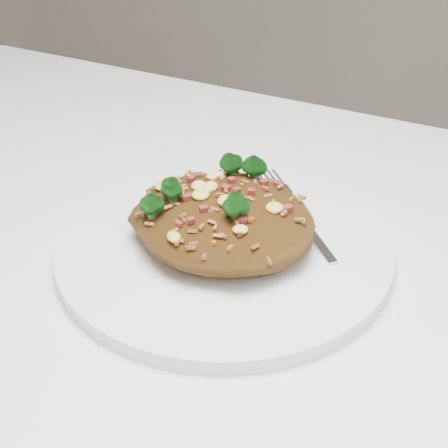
{
  "coord_description": "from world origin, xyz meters",
  "views": [
    {
      "loc": [
        0.18,
        -0.34,
        1.08
      ],
      "look_at": [
        -0.02,
        0.06,
        0.78
      ],
      "focal_mm": 50.0,
      "sensor_mm": 36.0,
      "label": 1
    }
  ],
  "objects_px": {
    "fork": "(298,216)",
    "plate": "(224,245)",
    "dining_table": "(215,373)",
    "fried_rice": "(223,211)"
  },
  "relations": [
    {
      "from": "fork",
      "to": "plate",
      "type": "bearing_deg",
      "value": -81.96
    },
    {
      "from": "dining_table",
      "to": "fried_rice",
      "type": "xyz_separation_m",
      "value": [
        -0.02,
        0.06,
        0.13
      ]
    },
    {
      "from": "plate",
      "to": "fork",
      "type": "xyz_separation_m",
      "value": [
        0.05,
        0.06,
        0.01
      ]
    },
    {
      "from": "plate",
      "to": "fried_rice",
      "type": "distance_m",
      "value": 0.03
    },
    {
      "from": "dining_table",
      "to": "plate",
      "type": "relative_size",
      "value": 4.12
    },
    {
      "from": "fried_rice",
      "to": "dining_table",
      "type": "bearing_deg",
      "value": -70.39
    },
    {
      "from": "dining_table",
      "to": "plate",
      "type": "height_order",
      "value": "plate"
    },
    {
      "from": "dining_table",
      "to": "plate",
      "type": "xyz_separation_m",
      "value": [
        -0.02,
        0.06,
        0.1
      ]
    },
    {
      "from": "plate",
      "to": "fork",
      "type": "relative_size",
      "value": 2.29
    },
    {
      "from": "dining_table",
      "to": "plate",
      "type": "bearing_deg",
      "value": 109.06
    }
  ]
}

